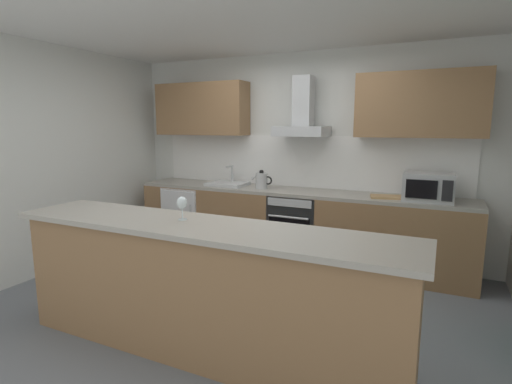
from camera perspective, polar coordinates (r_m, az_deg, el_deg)
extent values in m
cube|color=slate|center=(3.91, -2.65, -16.21)|extent=(5.76, 4.53, 0.02)
cube|color=white|center=(3.64, -3.00, 24.21)|extent=(5.76, 4.53, 0.02)
cube|color=silver|center=(5.21, 6.75, 5.24)|extent=(5.76, 0.12, 2.60)
cube|color=silver|center=(5.16, -27.51, 4.17)|extent=(0.12, 4.53, 2.60)
cube|color=white|center=(5.15, 6.48, 4.41)|extent=(4.05, 0.02, 0.66)
cube|color=olive|center=(5.00, 5.15, -5.04)|extent=(4.19, 0.60, 0.86)
cube|color=#9E998E|center=(4.91, 5.23, 0.05)|extent=(4.19, 0.60, 0.04)
cube|color=olive|center=(3.03, -7.87, -14.16)|extent=(2.99, 0.52, 0.95)
cube|color=#9E998E|center=(2.87, -8.10, -5.06)|extent=(3.09, 0.64, 0.04)
cube|color=olive|center=(5.61, -7.84, 11.76)|extent=(1.34, 0.32, 0.70)
cube|color=olive|center=(4.71, 22.60, 11.55)|extent=(1.34, 0.32, 0.70)
cube|color=slate|center=(4.95, 5.96, -4.85)|extent=(0.60, 0.56, 0.80)
cube|color=black|center=(4.70, 4.75, -6.42)|extent=(0.50, 0.02, 0.48)
cube|color=#B7BABC|center=(4.61, 4.82, -1.59)|extent=(0.54, 0.02, 0.09)
cylinder|color=#B7BABC|center=(4.61, 4.64, -3.66)|extent=(0.49, 0.02, 0.02)
cube|color=white|center=(5.68, -9.46, -3.41)|extent=(0.58, 0.56, 0.85)
cube|color=silver|center=(5.45, -11.20, -4.02)|extent=(0.55, 0.02, 0.80)
cylinder|color=#B7BABC|center=(5.30, -9.42, -3.88)|extent=(0.02, 0.02, 0.38)
cube|color=#B7BABC|center=(4.54, 23.66, 0.67)|extent=(0.50, 0.36, 0.30)
cube|color=black|center=(4.36, 22.78, 0.38)|extent=(0.30, 0.02, 0.19)
cube|color=black|center=(4.35, 25.93, 0.15)|extent=(0.10, 0.01, 0.21)
cube|color=silver|center=(5.26, -4.10, 1.18)|extent=(0.50, 0.40, 0.04)
cylinder|color=#B7BABC|center=(5.36, -3.44, 2.50)|extent=(0.03, 0.03, 0.26)
cylinder|color=#B7BABC|center=(5.27, -3.87, 3.70)|extent=(0.03, 0.16, 0.03)
cylinder|color=#B7BABC|center=(4.98, 0.80, 1.63)|extent=(0.15, 0.15, 0.20)
sphere|color=black|center=(4.97, 0.80, 2.91)|extent=(0.06, 0.06, 0.06)
cone|color=#B7BABC|center=(5.02, -0.24, 2.15)|extent=(0.09, 0.04, 0.07)
torus|color=black|center=(4.94, 1.75, 1.68)|extent=(0.11, 0.02, 0.11)
cube|color=#B7BABC|center=(4.89, 6.60, 8.71)|extent=(0.62, 0.45, 0.12)
cube|color=#B7BABC|center=(4.94, 6.87, 12.89)|extent=(0.22, 0.22, 0.60)
cylinder|color=silver|center=(3.03, -10.57, -3.90)|extent=(0.07, 0.07, 0.01)
cylinder|color=silver|center=(3.01, -10.60, -3.02)|extent=(0.01, 0.01, 0.09)
ellipsoid|color=silver|center=(3.00, -10.65, -1.54)|extent=(0.08, 0.08, 0.10)
cube|color=tan|center=(4.59, 18.33, -0.67)|extent=(0.38, 0.29, 0.02)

